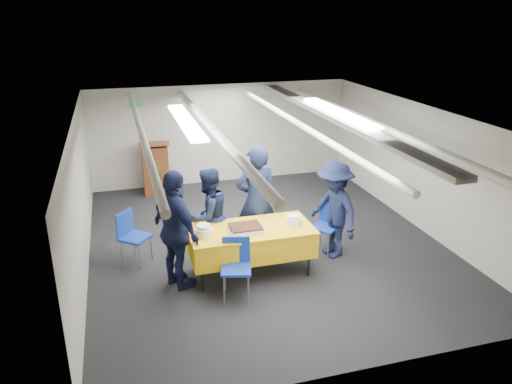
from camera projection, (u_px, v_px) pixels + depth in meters
ground at (265, 242)px, 8.90m from camera, size 7.00×7.00×0.00m
room_shell at (263, 137)px, 8.66m from camera, size 6.00×7.00×2.30m
serving_table at (251, 241)px, 7.68m from camera, size 1.91×0.92×0.77m
sheet_cake at (245, 228)px, 7.51m from camera, size 0.50×0.39×0.09m
plate_stack_left at (204, 231)px, 7.35m from camera, size 0.24×0.24×0.17m
plate_stack_right at (294, 220)px, 7.72m from camera, size 0.23×0.23×0.16m
podium at (155, 167)px, 11.01m from camera, size 0.62×0.53×1.25m
chair_near at (236, 261)px, 7.13m from camera, size 0.51×0.51×0.87m
chair_right at (328, 221)px, 8.45m from camera, size 0.59×0.59×0.87m
chair_left at (131, 232)px, 8.05m from camera, size 0.59×0.59×0.87m
sailor_a at (256, 201)px, 8.22m from camera, size 0.72×0.50×1.88m
sailor_b at (208, 216)px, 7.98m from camera, size 0.98×0.92×1.60m
sailor_c at (176, 231)px, 7.20m from camera, size 0.85×1.15×1.82m
sailor_d at (334, 210)px, 8.17m from camera, size 0.84×1.17×1.64m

